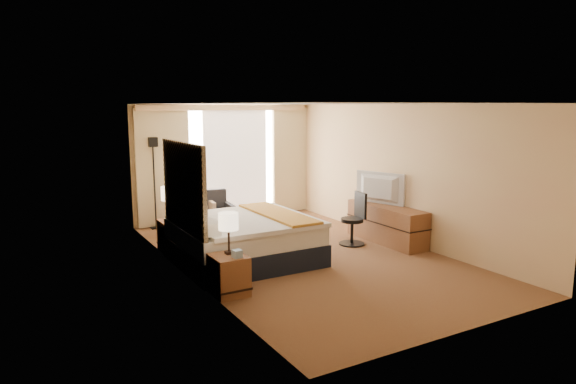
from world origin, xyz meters
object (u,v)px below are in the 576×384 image
nightstand_left (229,275)px  nightstand_right (173,235)px  lamp_right (169,194)px  bed (243,239)px  desk_chair (355,221)px  media_dresser (386,224)px  lamp_left (228,222)px  floor_lamp (154,164)px  loveseat (201,218)px  television (377,188)px

nightstand_left → nightstand_right: size_ratio=1.00×
lamp_right → nightstand_left: bearing=-89.4°
bed → desk_chair: size_ratio=2.21×
nightstand_right → lamp_right: size_ratio=0.91×
nightstand_left → bed: 1.50m
nightstand_left → bed: (0.81, 1.26, 0.11)m
media_dresser → bed: 2.90m
bed → lamp_left: size_ratio=3.73×
nightstand_left → floor_lamp: floor_lamp is taller
loveseat → lamp_left: bearing=-96.8°
loveseat → floor_lamp: floor_lamp is taller
floor_lamp → media_dresser: bearing=-43.3°
nightstand_right → media_dresser: (3.70, -1.45, 0.07)m
media_dresser → lamp_right: 4.08m
nightstand_right → loveseat: bearing=50.1°
nightstand_left → television: (3.65, 1.29, 0.73)m
floor_lamp → nightstand_right: bearing=-96.1°
nightstand_left → nightstand_right: bearing=90.0°
lamp_left → television: bearing=18.8°
media_dresser → lamp_right: bearing=157.9°
desk_chair → television: television is taller
lamp_left → nightstand_right: bearing=90.9°
television → desk_chair: bearing=79.3°
loveseat → lamp_left: size_ratio=2.39×
loveseat → lamp_right: lamp_right is taller
nightstand_right → lamp_left: bearing=-89.1°
floor_lamp → lamp_left: floor_lamp is taller
desk_chair → lamp_left: (-3.03, -1.15, 0.56)m
nightstand_left → lamp_left: 0.73m
bed → lamp_right: lamp_right is taller
loveseat → floor_lamp: size_ratio=0.72×
floor_lamp → lamp_right: bearing=-97.2°
loveseat → media_dresser: bearing=-35.5°
media_dresser → lamp_left: bearing=-164.9°
nightstand_right → bed: bed is taller
bed → loveseat: 2.35m
bed → floor_lamp: (-0.61, 3.09, 0.98)m
nightstand_left → media_dresser: bearing=15.8°
nightstand_left → floor_lamp: size_ratio=0.29×
bed → media_dresser: bearing=-4.2°
loveseat → lamp_right: size_ratio=2.30×
bed → lamp_right: bearing=122.7°
bed → television: size_ratio=2.05×
lamp_right → media_dresser: bearing=-22.1°
nightstand_left → loveseat: 3.73m
bed → floor_lamp: bearing=101.2°
media_dresser → floor_lamp: floor_lamp is taller
desk_chair → lamp_left: size_ratio=1.69×
nightstand_left → nightstand_right: 2.50m
loveseat → bed: bearing=-85.7°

